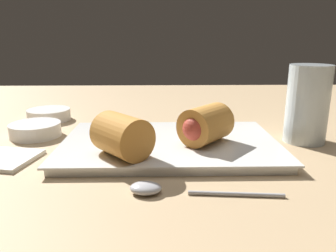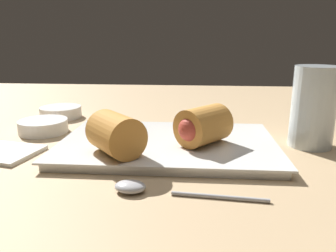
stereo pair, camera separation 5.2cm
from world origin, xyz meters
The scene contains 9 objects.
table_surface centered at (0.00, 0.00, 1.00)cm, with size 180.00×140.00×2.00cm.
serving_plate centered at (1.43, -2.47, 2.76)cm, with size 34.88×23.14×1.50cm.
roll_front_left centered at (-5.80, -9.24, 6.49)cm, with size 9.51×9.67×5.98cm.
roll_front_right centered at (6.76, -4.24, 6.49)cm, with size 9.51×9.67×5.98cm.
dipping_bowl_near centered at (-23.26, 5.15, 3.35)cm, with size 9.19×9.19×2.48cm.
dipping_bowl_far centered at (-24.71, 17.25, 3.35)cm, with size 9.19×9.19×2.48cm.
spoon centered at (-0.14, -18.42, 2.59)cm, with size 18.09×3.40×1.31cm.
napkin centered at (-24.10, -7.20, 2.30)cm, with size 11.58×10.41×0.60cm.
drinking_glass centered at (25.18, 1.01, 8.69)cm, with size 7.08×7.08×13.38cm.
Camera 2 is at (5.46, -53.42, 19.93)cm, focal length 35.00 mm.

